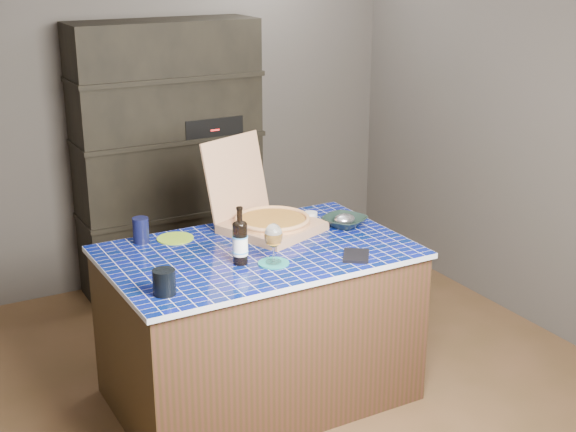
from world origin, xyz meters
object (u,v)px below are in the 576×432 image
kitchen_island (259,324)px  pizza_box (268,219)px  dvd_case (356,256)px  bowl (344,222)px  wine_glass (273,236)px  mead_bottle (240,242)px

kitchen_island → pizza_box: pizza_box is taller
dvd_case → bowl: 0.44m
wine_glass → bowl: (0.58, 0.29, -0.11)m
dvd_case → bowl: (0.19, 0.40, 0.02)m
pizza_box → bowl: size_ratio=2.91×
kitchen_island → bowl: bearing=8.1°
mead_bottle → dvd_case: size_ratio=1.64×
mead_bottle → bowl: bearing=16.2°
pizza_box → bowl: 0.41m
kitchen_island → dvd_case: 0.64m
kitchen_island → dvd_case: dvd_case is taller
pizza_box → dvd_case: 0.58m
wine_glass → kitchen_island: bearing=85.0°
kitchen_island → wine_glass: size_ratio=7.73×
bowl → mead_bottle: bearing=-163.8°
mead_bottle → wine_glass: (0.14, -0.08, 0.03)m
kitchen_island → dvd_case: bearing=-41.0°
bowl → pizza_box: bearing=160.0°
dvd_case → bowl: bowl is taller
kitchen_island → mead_bottle: bearing=-141.7°
wine_glass → dvd_case: (0.39, -0.12, -0.13)m
pizza_box → kitchen_island: bearing=-149.6°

